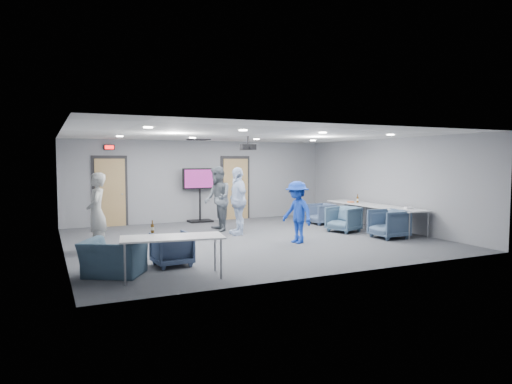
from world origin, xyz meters
name	(u,v)px	position (x,y,z in m)	size (l,w,h in m)	color
floor	(251,239)	(0.00, 0.00, 0.00)	(9.00, 9.00, 0.00)	#323439
ceiling	(251,135)	(0.00, 0.00, 2.70)	(9.00, 9.00, 0.00)	silver
wall_back	(202,181)	(0.00, 4.00, 1.35)	(9.00, 0.02, 2.70)	slate
wall_front	(343,200)	(0.00, -4.00, 1.35)	(9.00, 0.02, 2.70)	slate
wall_left	(62,193)	(-4.50, 0.00, 1.35)	(0.02, 8.00, 2.70)	slate
wall_right	(387,184)	(4.50, 0.00, 1.35)	(0.02, 8.00, 2.70)	slate
door_left	(110,192)	(-3.00, 3.95, 1.07)	(1.06, 0.17, 2.24)	black
door_right	(235,189)	(1.20, 3.95, 1.07)	(1.06, 0.17, 2.24)	black
exit_sign	(109,147)	(-3.00, 3.93, 2.45)	(0.32, 0.08, 0.16)	black
hvac_diffuser	(199,140)	(-0.50, 2.80, 2.69)	(0.60, 0.60, 0.03)	black
downlights	(251,136)	(0.00, 0.00, 2.68)	(6.18, 3.78, 0.02)	white
person_a	(97,213)	(-3.81, -0.08, 0.89)	(0.65, 0.43, 1.78)	gray
person_b	(217,199)	(-0.33, 1.62, 0.94)	(0.91, 0.71, 1.88)	#565E67
person_c	(238,201)	(-0.01, 0.87, 0.93)	(1.09, 0.45, 1.86)	silver
person_d	(297,212)	(0.81, -0.98, 0.77)	(0.99, 0.57, 1.54)	#193BA8
chair_right_a	(322,214)	(3.21, 1.58, 0.33)	(0.71, 0.73, 0.67)	#3C4C68
chair_right_b	(343,219)	(2.90, -0.03, 0.36)	(0.78, 0.80, 0.73)	#3D556A
chair_right_c	(389,224)	(3.35, -1.40, 0.38)	(0.81, 0.84, 0.76)	#3A4C65
chair_front_a	(172,249)	(-2.63, -2.06, 0.33)	(0.70, 0.72, 0.66)	#3D4C6A
chair_front_b	(114,258)	(-3.77, -2.40, 0.32)	(1.00, 0.87, 0.65)	#3A5265
table_right_a	(353,204)	(4.00, 0.98, 0.69)	(0.75, 1.80, 0.73)	silver
table_right_b	(395,209)	(4.00, -0.92, 0.69)	(0.80, 1.93, 0.73)	silver
table_front_left	(173,239)	(-2.86, -3.00, 0.68)	(1.86, 1.01, 0.73)	silver
bottle_front	(152,228)	(-3.09, -2.47, 0.82)	(0.06, 0.06, 0.24)	#56360E
bottle_right	(358,200)	(4.02, 0.79, 0.83)	(0.07, 0.07, 0.27)	#56360E
snack_box	(351,202)	(3.83, 0.88, 0.75)	(0.19, 0.13, 0.04)	#C65E31
wrapper	(409,208)	(4.14, -1.30, 0.76)	(0.23, 0.15, 0.05)	silver
tv_stand	(200,192)	(-0.16, 3.75, 1.01)	(1.17, 0.56, 1.79)	black
projector	(248,147)	(0.10, 0.41, 2.40)	(0.42, 0.39, 0.37)	black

